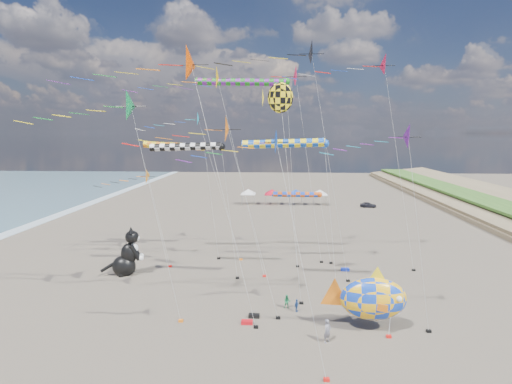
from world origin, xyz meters
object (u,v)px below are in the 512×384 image
(cat_inflatable, at_px, (126,251))
(child_green, at_px, (287,302))
(fish_inflatable, at_px, (372,299))
(person_adult, at_px, (327,331))
(child_blue, at_px, (297,305))
(parked_car, at_px, (368,205))

(cat_inflatable, bearing_deg, child_green, -40.84)
(fish_inflatable, xyz_separation_m, child_green, (-6.32, 3.56, -1.97))
(cat_inflatable, height_order, person_adult, cat_inflatable)
(cat_inflatable, distance_m, fish_inflatable, 25.64)
(fish_inflatable, distance_m, child_green, 7.51)
(child_green, bearing_deg, fish_inflatable, -28.21)
(child_blue, bearing_deg, child_green, 86.83)
(child_green, bearing_deg, person_adult, -61.91)
(person_adult, relative_size, child_blue, 1.58)
(person_adult, xyz_separation_m, parked_car, (14.62, 53.87, -0.32))
(person_adult, xyz_separation_m, child_blue, (-1.98, 4.89, -0.32))
(fish_inflatable, distance_m, child_blue, 6.60)
(cat_inflatable, height_order, fish_inflatable, fish_inflatable)
(child_blue, distance_m, parked_car, 51.72)
(child_green, bearing_deg, parked_car, 71.40)
(fish_inflatable, relative_size, person_adult, 3.85)
(child_blue, bearing_deg, cat_inflatable, 98.78)
(cat_inflatable, relative_size, person_adult, 2.94)
(fish_inflatable, height_order, child_green, fish_inflatable)
(fish_inflatable, distance_m, person_adult, 4.37)
(parked_car, bearing_deg, cat_inflatable, 147.75)
(cat_inflatable, height_order, child_green, cat_inflatable)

